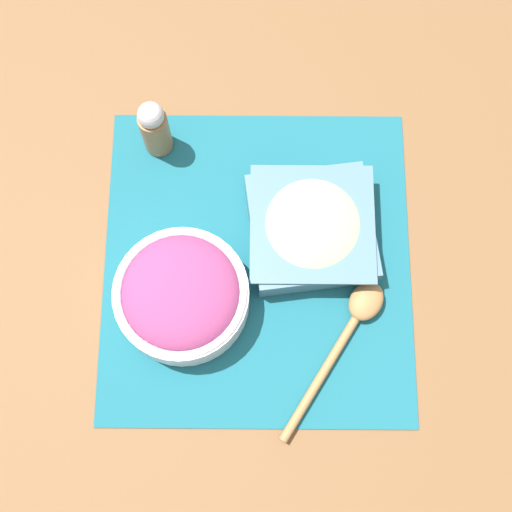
# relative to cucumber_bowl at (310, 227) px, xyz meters

# --- Properties ---
(ground_plane) EXTENTS (3.00, 3.00, 0.00)m
(ground_plane) POSITION_rel_cucumber_bowl_xyz_m (0.04, -0.07, -0.03)
(ground_plane) COLOR brown
(placemat) EXTENTS (0.44, 0.42, 0.00)m
(placemat) POSITION_rel_cucumber_bowl_xyz_m (0.04, -0.07, -0.03)
(placemat) COLOR #195B6B
(placemat) RESTS_ON ground_plane
(cucumber_bowl) EXTENTS (0.18, 0.18, 0.05)m
(cucumber_bowl) POSITION_rel_cucumber_bowl_xyz_m (0.00, 0.00, 0.00)
(cucumber_bowl) COLOR slate
(cucumber_bowl) RESTS_ON placemat
(onion_bowl) EXTENTS (0.18, 0.18, 0.08)m
(onion_bowl) POSITION_rel_cucumber_bowl_xyz_m (0.10, -0.17, 0.01)
(onion_bowl) COLOR silver
(onion_bowl) RESTS_ON placemat
(wooden_spoon) EXTENTS (0.22, 0.15, 0.02)m
(wooden_spoon) POSITION_rel_cucumber_bowl_xyz_m (0.13, 0.05, -0.02)
(wooden_spoon) COLOR #9E7042
(wooden_spoon) RESTS_ON placemat
(pepper_shaker) EXTENTS (0.04, 0.04, 0.11)m
(pepper_shaker) POSITION_rel_cucumber_bowl_xyz_m (-0.13, -0.21, 0.03)
(pepper_shaker) COLOR olive
(pepper_shaker) RESTS_ON placemat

